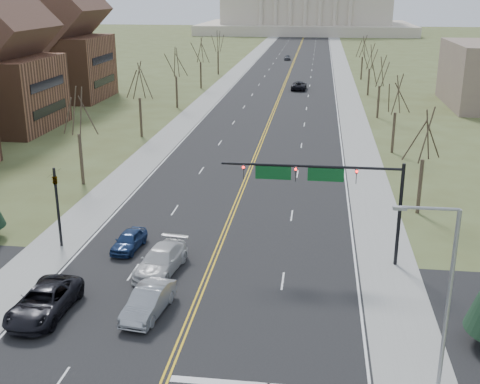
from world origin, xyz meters
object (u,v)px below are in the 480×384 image
(signal_mast, at_px, (325,182))
(car_far_nb, at_px, (299,85))
(car_far_sb, at_px, (287,57))
(signal_left, at_px, (57,198))
(car_sb_inner_second, at_px, (161,260))
(car_sb_inner_lead, at_px, (148,302))
(car_sb_outer_lead, at_px, (44,301))
(street_light, at_px, (444,288))
(car_sb_outer_second, at_px, (129,240))

(signal_mast, relative_size, car_far_nb, 2.12)
(car_far_sb, bearing_deg, signal_left, -98.74)
(signal_left, xyz_separation_m, car_sb_inner_second, (8.35, -3.17, -2.88))
(car_sb_inner_lead, bearing_deg, car_far_sb, 97.13)
(car_sb_inner_lead, relative_size, car_far_sb, 1.17)
(signal_mast, relative_size, car_sb_outer_lead, 2.03)
(car_sb_outer_lead, bearing_deg, signal_left, 109.37)
(car_sb_outer_lead, distance_m, car_far_sb, 134.92)
(signal_mast, height_order, car_far_sb, signal_mast)
(car_sb_outer_lead, relative_size, car_sb_inner_second, 1.06)
(signal_left, height_order, car_far_nb, signal_left)
(car_sb_outer_lead, distance_m, car_far_nb, 85.50)
(car_sb_inner_second, bearing_deg, car_far_nb, 92.97)
(car_sb_inner_lead, height_order, car_far_sb, car_sb_inner_lead)
(car_far_sb, bearing_deg, car_sb_inner_second, -94.92)
(signal_mast, xyz_separation_m, car_sb_outer_lead, (-15.87, -9.49, -4.92))
(signal_left, height_order, car_sb_inner_lead, signal_left)
(signal_mast, bearing_deg, car_sb_outer_lead, -149.12)
(street_light, xyz_separation_m, car_sb_inner_second, (-15.89, 10.33, -4.39))
(signal_mast, distance_m, signal_left, 19.06)
(car_sb_outer_second, bearing_deg, signal_mast, 5.00)
(signal_mast, relative_size, car_sb_outer_second, 3.01)
(street_light, relative_size, car_sb_inner_lead, 1.86)
(car_sb_outer_lead, relative_size, car_far_sb, 1.43)
(street_light, bearing_deg, signal_left, 150.88)
(signal_mast, xyz_separation_m, car_sb_inner_second, (-10.60, -3.16, -4.93))
(street_light, relative_size, car_far_sb, 2.17)
(car_sb_outer_lead, xyz_separation_m, car_far_sb, (6.51, 134.77, -0.12))
(signal_mast, relative_size, car_far_sb, 2.90)
(car_sb_outer_lead, distance_m, car_sb_inner_second, 8.24)
(car_sb_inner_lead, bearing_deg, car_sb_outer_second, 121.47)
(signal_mast, distance_m, street_light, 14.51)
(car_sb_inner_second, bearing_deg, car_sb_inner_lead, -75.32)
(car_sb_inner_lead, xyz_separation_m, car_far_nb, (5.54, 83.89, -0.01))
(car_sb_inner_second, height_order, car_far_nb, car_sb_inner_second)
(signal_mast, bearing_deg, car_far_nb, 93.32)
(signal_left, height_order, street_light, street_light)
(car_sb_inner_lead, xyz_separation_m, car_sb_inner_second, (-0.69, 5.50, 0.02))
(car_sb_inner_second, xyz_separation_m, car_far_sb, (1.23, 128.44, -0.11))
(signal_left, relative_size, car_sb_inner_lead, 1.23)
(car_sb_outer_second, relative_size, car_far_sb, 0.97)
(signal_left, bearing_deg, car_far_nb, 79.03)
(car_sb_outer_lead, distance_m, car_sb_outer_second, 9.80)
(street_light, xyz_separation_m, car_far_sb, (-14.65, 138.77, -4.50))
(signal_left, xyz_separation_m, car_sb_outer_lead, (3.08, -9.49, -2.87))
(street_light, height_order, car_sb_outer_second, street_light)
(car_sb_outer_second, height_order, car_far_sb, car_far_sb)
(street_light, height_order, car_far_nb, street_light)
(car_sb_inner_second, relative_size, car_far_sb, 1.35)
(signal_mast, height_order, car_sb_outer_lead, signal_mast)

